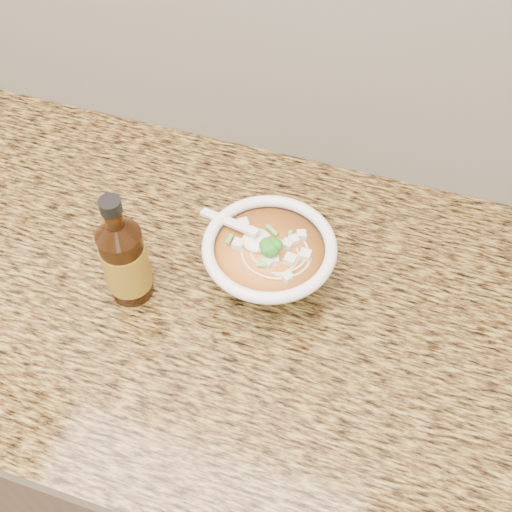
% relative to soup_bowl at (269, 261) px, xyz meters
% --- Properties ---
extents(cabinet, '(4.00, 0.65, 0.86)m').
position_rel_soup_bowl_xyz_m(cabinet, '(-0.28, -0.04, -0.52)').
color(cabinet, '#382310').
rests_on(cabinet, ground).
extents(counter_slab, '(4.00, 0.68, 0.04)m').
position_rel_soup_bowl_xyz_m(counter_slab, '(-0.28, -0.04, -0.07)').
color(counter_slab, olive).
rests_on(counter_slab, cabinet).
extents(soup_bowl, '(0.21, 0.19, 0.11)m').
position_rel_soup_bowl_xyz_m(soup_bowl, '(0.00, 0.00, 0.00)').
color(soup_bowl, white).
rests_on(soup_bowl, counter_slab).
extents(hot_sauce_bottle, '(0.09, 0.09, 0.20)m').
position_rel_soup_bowl_xyz_m(hot_sauce_bottle, '(-0.19, -0.08, 0.03)').
color(hot_sauce_bottle, '#3D1C08').
rests_on(hot_sauce_bottle, counter_slab).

